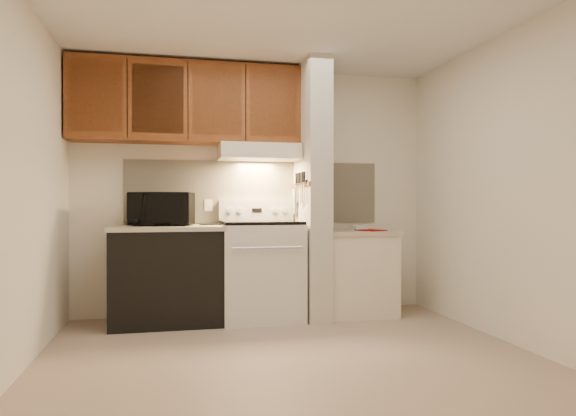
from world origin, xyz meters
name	(u,v)px	position (x,y,z in m)	size (l,w,h in m)	color
floor	(287,353)	(0.00, 0.00, 0.00)	(3.60, 3.60, 0.00)	tan
ceiling	(287,18)	(0.00, 0.00, 2.50)	(3.60, 3.60, 0.00)	white
wall_back	(255,191)	(0.00, 1.50, 1.25)	(3.60, 0.02, 2.50)	white
wall_left	(24,184)	(-1.80, 0.00, 1.25)	(0.02, 3.00, 2.50)	white
wall_right	(500,187)	(1.80, 0.00, 1.25)	(0.02, 3.00, 2.50)	white
backsplash	(256,192)	(0.00, 1.49, 1.24)	(2.60, 0.02, 0.63)	beige
range_body	(261,271)	(0.00, 1.16, 0.46)	(0.76, 0.65, 0.92)	silver
oven_window	(267,272)	(0.00, 0.84, 0.50)	(0.50, 0.01, 0.30)	black
oven_handle	(267,248)	(0.00, 0.80, 0.72)	(0.02, 0.02, 0.65)	silver
cooktop	(261,222)	(0.00, 1.16, 0.94)	(0.74, 0.64, 0.03)	black
range_backguard	(256,210)	(0.00, 1.44, 1.05)	(0.76, 0.08, 0.20)	silver
range_display	(257,210)	(0.00, 1.40, 1.05)	(0.10, 0.01, 0.04)	black
range_knob_left_outer	(229,210)	(-0.28, 1.40, 1.05)	(0.05, 0.05, 0.02)	silver
range_knob_left_inner	(239,210)	(-0.18, 1.40, 1.05)	(0.05, 0.05, 0.02)	silver
range_knob_right_inner	(274,210)	(0.18, 1.40, 1.05)	(0.05, 0.05, 0.02)	silver
range_knob_right_outer	(284,210)	(0.28, 1.40, 1.05)	(0.05, 0.05, 0.02)	silver
dishwasher_front	(167,277)	(-0.88, 1.17, 0.43)	(1.00, 0.63, 0.87)	black
left_countertop	(167,228)	(-0.88, 1.17, 0.89)	(1.04, 0.67, 0.04)	beige
spoon_rest	(210,224)	(-0.48, 1.23, 0.92)	(0.20, 0.06, 0.01)	black
teal_jar	(173,219)	(-0.83, 1.39, 0.96)	(0.10, 0.10, 0.11)	#2C6A61
outlet	(209,205)	(-0.48, 1.48, 1.10)	(0.08, 0.01, 0.12)	#F0E2CC
microwave	(162,209)	(-0.93, 1.24, 1.07)	(0.56, 0.38, 0.31)	black
partition_pillar	(312,190)	(0.51, 1.15, 1.25)	(0.22, 0.70, 2.50)	beige
pillar_trim	(301,185)	(0.39, 1.15, 1.30)	(0.01, 0.70, 0.04)	brown
knife_strip	(301,183)	(0.39, 1.10, 1.32)	(0.02, 0.42, 0.04)	black
knife_blade_a	(304,193)	(0.38, 0.95, 1.22)	(0.01, 0.04, 0.16)	silver
knife_handle_a	(304,177)	(0.38, 0.94, 1.37)	(0.02, 0.02, 0.10)	black
knife_blade_b	(302,194)	(0.38, 1.03, 1.21)	(0.01, 0.04, 0.18)	silver
knife_handle_b	(302,177)	(0.38, 1.01, 1.37)	(0.02, 0.02, 0.10)	black
knife_blade_c	(300,195)	(0.38, 1.09, 1.20)	(0.01, 0.04, 0.20)	silver
knife_handle_c	(300,178)	(0.38, 1.11, 1.37)	(0.02, 0.02, 0.10)	black
knife_blade_d	(298,193)	(0.38, 1.18, 1.22)	(0.01, 0.04, 0.16)	silver
knife_handle_d	(298,178)	(0.38, 1.18, 1.37)	(0.02, 0.02, 0.10)	black
knife_blade_e	(296,194)	(0.38, 1.26, 1.21)	(0.01, 0.04, 0.18)	silver
knife_handle_e	(296,178)	(0.38, 1.26, 1.37)	(0.02, 0.02, 0.10)	black
oven_mitt	(295,201)	(0.38, 1.32, 1.14)	(0.03, 0.10, 0.25)	gray
right_cab_base	(356,274)	(0.97, 1.15, 0.40)	(0.70, 0.60, 0.81)	#F0E2CC
right_countertop	(356,232)	(0.97, 1.15, 0.83)	(0.74, 0.64, 0.04)	beige
red_folder	(371,230)	(1.07, 1.00, 0.85)	(0.19, 0.26, 0.01)	#940001
white_box	(360,227)	(1.08, 1.33, 0.87)	(0.15, 0.10, 0.04)	white
range_hood	(259,152)	(0.00, 1.28, 1.62)	(0.78, 0.44, 0.15)	#F0E2CC
hood_lip	(262,155)	(0.00, 1.07, 1.58)	(0.78, 0.04, 0.06)	#F0E2CC
upper_cabinets	(188,104)	(-0.69, 1.32, 2.08)	(2.18, 0.33, 0.77)	brown
cab_door_a	(96,96)	(-1.51, 1.17, 2.08)	(0.46, 0.01, 0.63)	brown
cab_gap_a	(127,98)	(-1.23, 1.16, 2.08)	(0.01, 0.01, 0.73)	black
cab_door_b	(158,99)	(-0.96, 1.17, 2.08)	(0.46, 0.01, 0.63)	brown
cab_gap_b	(188,100)	(-0.69, 1.16, 2.08)	(0.01, 0.01, 0.73)	black
cab_door_c	(217,102)	(-0.42, 1.17, 2.08)	(0.46, 0.01, 0.63)	brown
cab_gap_c	(246,103)	(-0.14, 1.16, 2.08)	(0.01, 0.01, 0.73)	black
cab_door_d	(274,104)	(0.13, 1.17, 2.08)	(0.46, 0.01, 0.63)	brown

